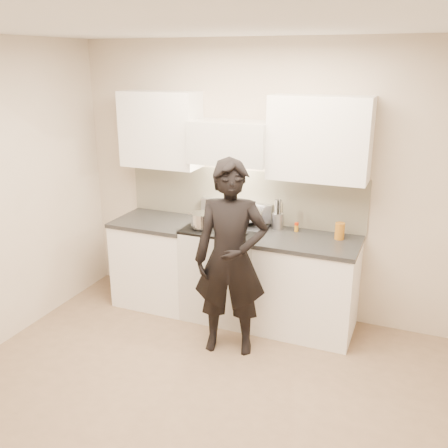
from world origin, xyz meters
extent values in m
plane|color=#8B6F54|center=(0.00, 0.00, 0.00)|extent=(4.00, 4.00, 0.00)
cube|color=beige|center=(0.00, 1.75, 1.35)|extent=(4.00, 0.04, 2.70)
cube|color=silver|center=(0.00, 0.00, 2.69)|extent=(4.00, 3.50, 0.02)
cube|color=#EFE7C5|center=(-0.25, 1.74, 1.19)|extent=(2.50, 0.02, 0.53)
cube|color=silver|center=(-0.30, 1.70, 1.03)|extent=(0.76, 0.08, 0.20)
cube|color=silver|center=(-0.30, 1.55, 1.75)|extent=(0.76, 0.40, 0.40)
cylinder|color=silver|center=(-0.30, 1.37, 1.57)|extent=(0.66, 0.02, 0.02)
cube|color=white|center=(0.53, 1.58, 1.83)|extent=(0.90, 0.33, 0.75)
cube|color=white|center=(-1.08, 1.58, 1.83)|extent=(0.80, 0.33, 0.75)
cube|color=beige|center=(0.13, 1.73, 1.10)|extent=(0.08, 0.01, 0.12)
cube|color=silver|center=(-0.30, 1.43, 0.46)|extent=(0.76, 0.65, 0.92)
cube|color=black|center=(-0.30, 1.43, 0.93)|extent=(0.76, 0.65, 0.02)
cube|color=#B6B8C5|center=(-0.14, 1.54, 0.95)|extent=(0.36, 0.34, 0.01)
cylinder|color=silver|center=(-0.30, 1.13, 0.78)|extent=(0.62, 0.02, 0.02)
cylinder|color=black|center=(-0.48, 1.28, 0.95)|extent=(0.18, 0.18, 0.01)
cylinder|color=black|center=(-0.12, 1.28, 0.95)|extent=(0.18, 0.18, 0.01)
cylinder|color=black|center=(-0.48, 1.57, 0.95)|extent=(0.18, 0.18, 0.01)
cylinder|color=black|center=(-0.12, 1.57, 0.95)|extent=(0.18, 0.18, 0.01)
cube|color=white|center=(0.53, 1.43, 0.44)|extent=(0.90, 0.65, 0.88)
cube|color=black|center=(0.53, 1.43, 0.90)|extent=(0.92, 0.67, 0.04)
cube|color=white|center=(-1.08, 1.43, 0.44)|extent=(0.80, 0.65, 0.88)
cube|color=black|center=(-1.08, 1.43, 0.90)|extent=(0.82, 0.67, 0.04)
ellipsoid|color=silver|center=(-0.15, 1.56, 1.05)|extent=(0.34, 0.34, 0.19)
torus|color=silver|center=(-0.15, 1.56, 1.10)|extent=(0.36, 0.36, 0.02)
ellipsoid|color=beige|center=(-0.15, 1.56, 1.04)|extent=(0.19, 0.19, 0.09)
cylinder|color=white|center=(-0.20, 1.43, 1.15)|extent=(0.05, 0.25, 0.18)
cylinder|color=silver|center=(-0.50, 1.28, 1.03)|extent=(0.21, 0.21, 0.14)
cube|color=silver|center=(-0.62, 1.28, 1.08)|extent=(0.04, 0.02, 0.01)
cube|color=silver|center=(-0.38, 1.28, 1.08)|extent=(0.04, 0.02, 0.01)
cylinder|color=silver|center=(0.16, 1.61, 1.00)|extent=(0.11, 0.11, 0.16)
cylinder|color=black|center=(0.18, 1.62, 1.08)|extent=(0.01, 0.01, 0.28)
cylinder|color=white|center=(0.17, 1.64, 1.08)|extent=(0.01, 0.01, 0.28)
cylinder|color=silver|center=(0.15, 1.64, 1.08)|extent=(0.01, 0.01, 0.28)
cylinder|color=black|center=(0.14, 1.62, 1.08)|extent=(0.01, 0.01, 0.28)
cylinder|color=silver|center=(0.14, 1.60, 1.08)|extent=(0.01, 0.01, 0.28)
cylinder|color=white|center=(0.15, 1.59, 1.08)|extent=(0.01, 0.01, 0.28)
cylinder|color=black|center=(0.17, 1.59, 1.08)|extent=(0.01, 0.01, 0.28)
cylinder|color=silver|center=(0.19, 1.60, 1.08)|extent=(0.01, 0.01, 0.28)
cylinder|color=#C6851A|center=(0.36, 1.60, 0.95)|extent=(0.04, 0.04, 0.07)
cylinder|color=red|center=(0.36, 1.60, 1.00)|extent=(0.04, 0.04, 0.02)
cylinder|color=#A66418|center=(0.78, 1.55, 1.00)|extent=(0.09, 0.09, 0.16)
imported|color=black|center=(-0.02, 0.83, 0.87)|extent=(0.72, 0.56, 1.74)
camera|label=1|loc=(1.43, -2.86, 2.50)|focal=40.00mm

